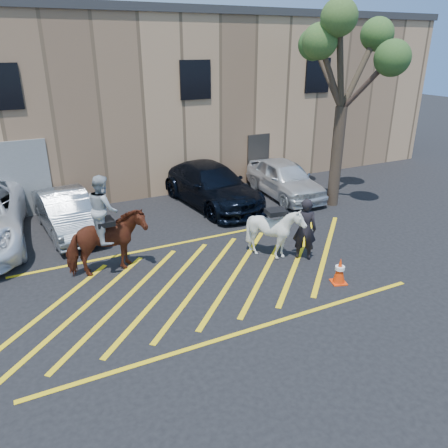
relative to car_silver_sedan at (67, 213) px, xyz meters
name	(u,v)px	position (x,y,z in m)	size (l,w,h in m)	color
ground	(198,276)	(2.71, -4.75, -0.69)	(90.00, 90.00, 0.00)	black
car_silver_sedan	(67,213)	(0.00, 0.00, 0.00)	(1.47, 4.22, 1.39)	gray
car_blue_suv	(211,185)	(5.51, 0.41, 0.09)	(2.19, 5.39, 1.56)	black
car_white_suv	(284,178)	(8.67, -0.02, 0.06)	(1.78, 4.43, 1.51)	silver
handler	(305,229)	(5.93, -5.14, 0.24)	(0.68, 0.45, 1.87)	black
warehouse	(95,96)	(2.69, 7.24, 2.96)	(32.42, 10.20, 7.30)	tan
hatching_zone	(202,280)	(2.71, -5.05, -0.69)	(12.60, 5.12, 0.01)	yellow
mounted_bay	(106,235)	(0.59, -3.48, 0.44)	(2.16, 1.06, 2.80)	brown
saddled_white	(275,232)	(5.22, -4.69, 0.12)	(1.48, 1.62, 1.61)	silver
traffic_cone	(340,271)	(5.93, -6.77, -0.33)	(0.47, 0.47, 0.73)	#FF3B0A
tree	(347,51)	(9.79, -1.77, 5.00)	(3.99, 4.37, 7.31)	#473A2B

